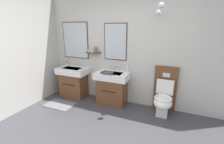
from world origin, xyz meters
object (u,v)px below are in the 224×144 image
toilet (164,97)px  vanity_sink_left (74,81)px  soap_dispenser (128,69)px  vanity_sink_right (112,87)px  toothbrush_cup (67,63)px  folded_hand_towel (108,73)px

toilet → vanity_sink_left: bearing=-180.0°
vanity_sink_left → soap_dispenser: bearing=6.8°
vanity_sink_left → vanity_sink_right: 1.11m
toilet → toothbrush_cup: size_ratio=5.09×
toothbrush_cup → vanity_sink_right: bearing=-6.5°
toothbrush_cup → folded_hand_towel: (1.39, -0.30, -0.04)m
vanity_sink_right → vanity_sink_left: bearing=180.0°
toilet → soap_dispenser: (-0.86, 0.17, 0.48)m
toilet → toothbrush_cup: bearing=176.5°
vanity_sink_left → vanity_sink_right: size_ratio=1.00×
vanity_sink_left → vanity_sink_right: (1.11, 0.00, 0.00)m
vanity_sink_right → soap_dispenser: bearing=27.7°
toothbrush_cup → folded_hand_towel: toothbrush_cup is taller
vanity_sink_right → folded_hand_towel: size_ratio=3.61×
vanity_sink_left → soap_dispenser: soap_dispenser is taller
soap_dispenser → folded_hand_towel: 0.49m
soap_dispenser → toothbrush_cup: bearing=-179.7°
vanity_sink_right → toilet: 1.19m
toilet → toothbrush_cup: 2.67m
vanity_sink_right → folded_hand_towel: bearing=-105.9°
vanity_sink_left → toothbrush_cup: size_ratio=4.04×
toothbrush_cup → soap_dispenser: (1.76, 0.01, 0.02)m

